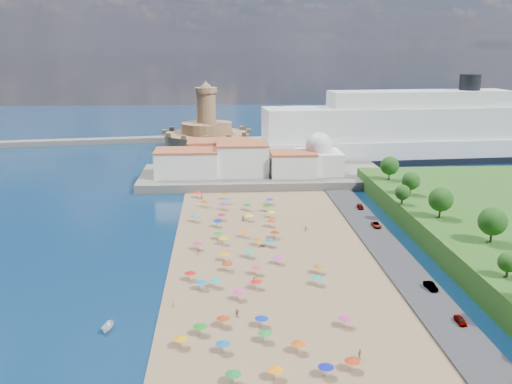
{
  "coord_description": "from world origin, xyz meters",
  "views": [
    {
      "loc": [
        -6.3,
        -131.87,
        48.66
      ],
      "look_at": [
        4.0,
        25.0,
        8.0
      ],
      "focal_mm": 40.0,
      "sensor_mm": 36.0,
      "label": 1
    }
  ],
  "objects": [
    {
      "name": "moored_boats",
      "position": [
        -27.65,
        -50.44,
        0.74
      ],
      "size": [
        5.46,
        23.72,
        1.52
      ],
      "color": "white",
      "rests_on": "ground"
    },
    {
      "name": "cruise_ship",
      "position": [
        79.08,
        106.79,
        10.82
      ],
      "size": [
        168.47,
        37.14,
        36.54
      ],
      "color": "black",
      "rests_on": "ground"
    },
    {
      "name": "breakwater",
      "position": [
        -110.0,
        153.0,
        1.3
      ],
      "size": [
        199.03,
        34.77,
        2.6
      ],
      "primitive_type": "cube",
      "rotation": [
        0.0,
        0.0,
        0.14
      ],
      "color": "#59544C",
      "rests_on": "ground"
    },
    {
      "name": "beachgoers",
      "position": [
        1.57,
        -6.22,
        1.13
      ],
      "size": [
        33.11,
        98.67,
        1.87
      ],
      "color": "tan",
      "rests_on": "beach"
    },
    {
      "name": "jetty",
      "position": [
        -12.0,
        108.0,
        1.2
      ],
      "size": [
        18.0,
        70.0,
        2.4
      ],
      "primitive_type": "cube",
      "color": "#59544C",
      "rests_on": "ground"
    },
    {
      "name": "fortress",
      "position": [
        -12.0,
        138.0,
        6.68
      ],
      "size": [
        40.0,
        40.0,
        32.4
      ],
      "color": "#9B754D",
      "rests_on": "ground"
    },
    {
      "name": "waterfront_buildings",
      "position": [
        -3.05,
        73.64,
        7.88
      ],
      "size": [
        57.0,
        29.0,
        11.0
      ],
      "color": "silver",
      "rests_on": "terrace"
    },
    {
      "name": "domed_building",
      "position": [
        30.0,
        71.0,
        8.97
      ],
      "size": [
        16.0,
        16.0,
        15.0
      ],
      "color": "silver",
      "rests_on": "terrace"
    },
    {
      "name": "terrace",
      "position": [
        10.0,
        73.0,
        1.5
      ],
      "size": [
        90.0,
        36.0,
        3.0
      ],
      "primitive_type": "cube",
      "color": "#59544C",
      "rests_on": "ground"
    },
    {
      "name": "hillside_trees",
      "position": [
        49.32,
        -2.9,
        10.38
      ],
      "size": [
        15.08,
        110.92,
        8.1
      ],
      "color": "#382314",
      "rests_on": "hillside"
    },
    {
      "name": "beach_parasols",
      "position": [
        -1.14,
        -11.0,
        2.15
      ],
      "size": [
        31.9,
        117.91,
        2.2
      ],
      "color": "gray",
      "rests_on": "beach"
    },
    {
      "name": "parked_cars",
      "position": [
        36.0,
        -1.26,
        1.34
      ],
      "size": [
        2.11,
        77.17,
        1.38
      ],
      "color": "gray",
      "rests_on": "promenade"
    },
    {
      "name": "ground",
      "position": [
        0.0,
        0.0,
        0.0
      ],
      "size": [
        700.0,
        700.0,
        0.0
      ],
      "primitive_type": "plane",
      "color": "#071938",
      "rests_on": "ground"
    }
  ]
}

